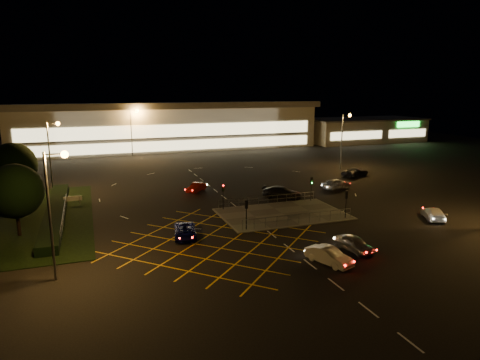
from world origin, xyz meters
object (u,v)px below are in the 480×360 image
object	(u,v)px
car_near_silver	(355,244)
car_far_dkgrey	(282,192)
signal_sw	(246,209)
car_queue_white	(329,256)
car_left_blue	(185,231)
signal_se	(346,199)
signal_ne	(311,184)
signal_nw	(223,191)
car_circ_red	(196,187)
car_east_grey	(355,172)
car_approach_white	(433,213)
car_right_silver	(336,184)

from	to	relation	value
car_near_silver	car_far_dkgrey	xyz separation A→B (m)	(1.99, 19.67, 0.07)
signal_sw	car_queue_white	bearing A→B (deg)	108.77
car_near_silver	car_left_blue	xyz separation A→B (m)	(-13.72, 8.73, -0.06)
signal_se	car_queue_white	size ratio (longest dim) A/B	0.74
signal_ne	car_far_dkgrey	bearing A→B (deg)	132.29
signal_nw	car_near_silver	bearing A→B (deg)	-66.42
signal_nw	car_circ_red	distance (m)	10.54
signal_se	signal_ne	distance (m)	7.99
car_queue_white	car_east_grey	world-z (taller)	car_east_grey
car_queue_white	car_approach_white	distance (m)	19.06
signal_ne	signal_nw	bearing A→B (deg)	180.00
signal_sw	car_left_blue	size ratio (longest dim) A/B	0.69
car_near_silver	signal_se	bearing A→B (deg)	53.35
car_right_silver	signal_nw	bearing A→B (deg)	97.24
car_queue_white	signal_sw	bearing A→B (deg)	88.27
signal_ne	signal_sw	bearing A→B (deg)	-146.35
signal_sw	car_left_blue	world-z (taller)	signal_sw
car_near_silver	car_east_grey	xyz separation A→B (m)	(19.71, 28.57, 0.03)
signal_nw	car_east_grey	world-z (taller)	signal_nw
signal_ne	car_approach_white	distance (m)	14.84
signal_sw	car_far_dkgrey	size ratio (longest dim) A/B	0.60
signal_ne	car_east_grey	size ratio (longest dim) A/B	0.60
car_near_silver	car_queue_white	xyz separation A→B (m)	(-3.73, -1.73, 0.00)
car_queue_white	car_left_blue	xyz separation A→B (m)	(-9.99, 10.47, -0.06)
car_circ_red	car_east_grey	xyz separation A→B (m)	(27.72, 1.54, 0.11)
signal_sw	signal_nw	world-z (taller)	same
car_east_grey	car_right_silver	bearing A→B (deg)	107.86
car_queue_white	car_right_silver	size ratio (longest dim) A/B	0.93
car_circ_red	car_approach_white	xyz separation A→B (m)	(22.02, -21.82, 0.05)
signal_nw	car_left_blue	world-z (taller)	signal_nw
car_near_silver	car_circ_red	size ratio (longest dim) A/B	1.09
car_circ_red	signal_ne	bearing A→B (deg)	4.99
signal_se	car_right_silver	world-z (taller)	signal_se
signal_nw	signal_ne	world-z (taller)	same
signal_ne	car_left_blue	bearing A→B (deg)	-156.74
signal_ne	car_queue_white	xyz separation A→B (m)	(-8.46, -18.40, -1.67)
car_queue_white	car_left_blue	bearing A→B (deg)	113.16
car_right_silver	car_east_grey	world-z (taller)	car_right_silver
signal_sw	car_far_dkgrey	distance (m)	14.47
car_left_blue	car_east_grey	size ratio (longest dim) A/B	0.87
signal_se	signal_nw	size ratio (longest dim) A/B	1.00
car_queue_white	car_east_grey	bearing A→B (deg)	31.77
signal_ne	car_approach_white	size ratio (longest dim) A/B	0.68
car_left_blue	car_east_grey	xyz separation A→B (m)	(33.44, 19.83, 0.10)
signal_nw	car_queue_white	distance (m)	18.81
signal_sw	car_approach_white	xyz separation A→B (m)	(21.28, -3.47, -1.70)
car_right_silver	car_circ_red	world-z (taller)	car_right_silver
signal_ne	car_queue_white	size ratio (longest dim) A/B	0.74
signal_ne	car_circ_red	distance (m)	16.52
car_far_dkgrey	car_east_grey	size ratio (longest dim) A/B	1.00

